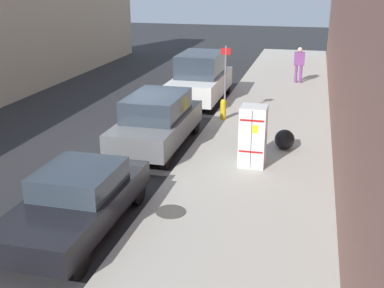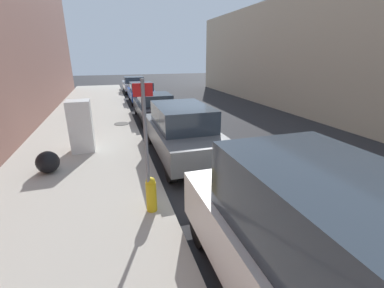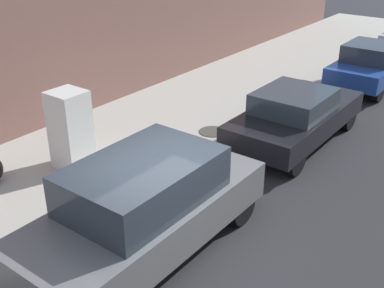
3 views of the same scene
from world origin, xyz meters
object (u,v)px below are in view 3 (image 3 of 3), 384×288
object	(u,v)px
parked_sedan_dark	(296,115)
parked_hatchback_blue	(371,64)
discarded_refrigerator	(71,130)
parked_suv_gray	(145,207)

from	to	relation	value
parked_sedan_dark	parked_hatchback_blue	distance (m)	5.55
discarded_refrigerator	parked_sedan_dark	world-z (taller)	discarded_refrigerator
discarded_refrigerator	parked_hatchback_blue	distance (m)	10.42
discarded_refrigerator	parked_sedan_dark	size ratio (longest dim) A/B	0.40
discarded_refrigerator	parked_suv_gray	xyz separation A→B (m)	(3.21, -1.17, -0.12)
parked_suv_gray	parked_sedan_dark	bearing A→B (deg)	90.00
parked_sedan_dark	parked_hatchback_blue	size ratio (longest dim) A/B	1.10
parked_suv_gray	parked_hatchback_blue	distance (m)	11.08
parked_sedan_dark	discarded_refrigerator	bearing A→B (deg)	-126.36
discarded_refrigerator	parked_sedan_dark	xyz separation A→B (m)	(3.21, 4.36, -0.29)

